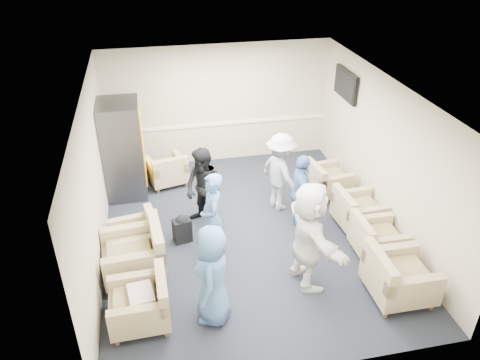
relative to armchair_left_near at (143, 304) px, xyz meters
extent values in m
plane|color=black|center=(1.87, 1.75, -0.33)|extent=(6.00, 6.00, 0.00)
plane|color=silver|center=(1.87, 1.75, 2.37)|extent=(6.00, 6.00, 0.00)
cube|color=#C0B79F|center=(1.87, 4.75, 1.02)|extent=(5.00, 0.02, 2.70)
cube|color=#C0B79F|center=(1.87, -1.25, 1.02)|extent=(5.00, 0.02, 2.70)
cube|color=#C0B79F|center=(-0.63, 1.75, 1.02)|extent=(0.02, 6.00, 2.70)
cube|color=#C0B79F|center=(4.37, 1.75, 1.02)|extent=(0.02, 6.00, 2.70)
cube|color=white|center=(1.87, 4.73, 0.57)|extent=(4.98, 0.04, 0.06)
cube|color=black|center=(4.31, 3.55, 1.72)|extent=(0.07, 1.00, 0.58)
cube|color=black|center=(4.27, 3.55, 1.72)|extent=(0.01, 0.92, 0.50)
cube|color=#4A4B51|center=(4.35, 3.55, 1.57)|extent=(0.04, 0.10, 0.25)
cube|color=tan|center=(-0.06, 0.00, -0.08)|extent=(0.84, 0.84, 0.27)
cube|color=olive|center=(-0.06, 0.00, 0.11)|extent=(0.58, 0.54, 0.10)
cube|color=tan|center=(0.28, 0.01, 0.25)|extent=(0.16, 0.82, 0.39)
cube|color=tan|center=(-0.12, 1.04, -0.04)|extent=(1.01, 1.01, 0.31)
cube|color=olive|center=(-0.12, 1.04, 0.17)|extent=(0.70, 0.66, 0.11)
cube|color=tan|center=(0.27, 1.07, 0.34)|extent=(0.23, 0.95, 0.44)
cube|color=tan|center=(-0.10, 1.57, -0.09)|extent=(0.89, 0.89, 0.25)
cube|color=olive|center=(-0.10, 1.57, 0.08)|extent=(0.61, 0.58, 0.09)
cube|color=tan|center=(0.22, 1.62, 0.22)|extent=(0.25, 0.78, 0.36)
cube|color=tan|center=(3.78, -0.25, -0.05)|extent=(0.90, 0.90, 0.29)
cube|color=olive|center=(3.78, -0.25, 0.15)|extent=(0.63, 0.58, 0.11)
cube|color=tan|center=(3.41, -0.25, 0.30)|extent=(0.15, 0.90, 0.42)
cube|color=tan|center=(3.92, 0.75, -0.09)|extent=(0.78, 0.78, 0.25)
cube|color=olive|center=(3.92, 0.75, 0.08)|extent=(0.54, 0.50, 0.09)
cube|color=tan|center=(3.60, 0.75, 0.22)|extent=(0.14, 0.77, 0.36)
cube|color=tan|center=(3.95, 1.59, -0.08)|extent=(0.84, 0.84, 0.26)
cube|color=olive|center=(3.95, 1.59, 0.09)|extent=(0.58, 0.54, 0.09)
cube|color=tan|center=(3.62, 1.57, 0.23)|extent=(0.18, 0.80, 0.37)
cube|color=tan|center=(3.81, 2.77, -0.09)|extent=(0.88, 0.88, 0.26)
cube|color=olive|center=(3.81, 2.77, 0.08)|extent=(0.60, 0.57, 0.09)
cube|color=tan|center=(3.49, 2.73, 0.22)|extent=(0.24, 0.78, 0.36)
cube|color=tan|center=(0.60, 3.88, -0.09)|extent=(0.92, 0.92, 0.25)
cube|color=olive|center=(0.60, 3.88, 0.07)|extent=(0.60, 0.63, 0.09)
cube|color=tan|center=(0.67, 3.58, 0.21)|extent=(0.77, 0.30, 0.36)
cube|color=#4A4B51|center=(-0.23, 3.67, 0.66)|extent=(0.78, 0.93, 1.97)
cube|color=orange|center=(0.17, 3.67, 0.76)|extent=(0.02, 0.79, 1.58)
cube|color=black|center=(0.17, 3.67, -0.07)|extent=(0.02, 0.47, 0.12)
cube|color=black|center=(0.72, 1.78, -0.11)|extent=(0.35, 0.29, 0.44)
sphere|color=black|center=(0.72, 1.78, 0.09)|extent=(0.22, 0.22, 0.22)
cube|color=silver|center=(-0.01, 0.00, 0.17)|extent=(0.39, 0.48, 0.13)
imported|color=#456DA7|center=(0.99, -0.10, 0.45)|extent=(0.69, 0.87, 1.55)
imported|color=#456DA7|center=(1.19, 1.23, 0.47)|extent=(0.42, 0.60, 1.59)
imported|color=black|center=(1.18, 2.17, 0.45)|extent=(0.94, 0.96, 1.56)
imported|color=silver|center=(2.69, 2.49, 0.46)|extent=(0.93, 1.16, 1.57)
imported|color=#456DA7|center=(2.85, 1.73, 0.42)|extent=(0.45, 0.90, 1.49)
imported|color=white|center=(2.52, 0.34, 0.57)|extent=(0.70, 1.70, 1.79)
camera|label=1|loc=(0.37, -4.96, 4.80)|focal=35.00mm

